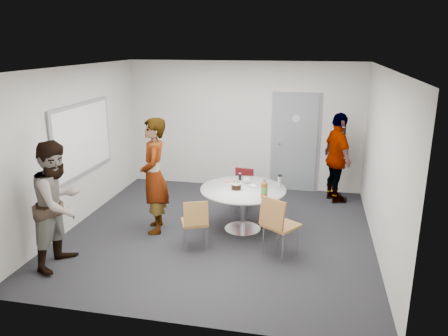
% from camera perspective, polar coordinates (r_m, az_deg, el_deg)
% --- Properties ---
extents(floor, '(5.00, 5.00, 0.00)m').
position_cam_1_polar(floor, '(7.40, -0.72, -8.39)').
color(floor, black).
rests_on(floor, ground).
extents(ceiling, '(5.00, 5.00, 0.00)m').
position_cam_1_polar(ceiling, '(6.74, -0.81, 12.96)').
color(ceiling, silver).
rests_on(ceiling, wall_back).
extents(wall_back, '(5.00, 0.00, 5.00)m').
position_cam_1_polar(wall_back, '(9.35, 2.60, 5.54)').
color(wall_back, silver).
rests_on(wall_back, floor).
extents(wall_left, '(0.00, 5.00, 5.00)m').
position_cam_1_polar(wall_left, '(7.87, -18.85, 2.62)').
color(wall_left, silver).
rests_on(wall_left, floor).
extents(wall_right, '(0.00, 5.00, 5.00)m').
position_cam_1_polar(wall_right, '(6.87, 20.05, 0.59)').
color(wall_right, silver).
rests_on(wall_right, floor).
extents(wall_front, '(5.00, 0.00, 5.00)m').
position_cam_1_polar(wall_front, '(4.66, -7.53, -5.81)').
color(wall_front, silver).
rests_on(wall_front, floor).
extents(door, '(1.02, 0.17, 2.12)m').
position_cam_1_polar(door, '(9.29, 9.28, 3.23)').
color(door, gray).
rests_on(door, wall_back).
extents(whiteboard, '(0.04, 1.90, 1.25)m').
position_cam_1_polar(whiteboard, '(8.00, -17.95, 3.64)').
color(whiteboard, gray).
rests_on(whiteboard, wall_left).
extents(table, '(1.42, 1.42, 1.05)m').
position_cam_1_polar(table, '(7.26, 2.66, -3.46)').
color(table, silver).
rests_on(table, floor).
extents(chair_near_left, '(0.51, 0.53, 0.81)m').
position_cam_1_polar(chair_near_left, '(6.66, -3.78, -6.75)').
color(chair_near_left, olive).
rests_on(chair_near_left, floor).
extents(chair_near_right, '(0.63, 0.65, 0.94)m').
position_cam_1_polar(chair_near_right, '(6.43, 6.97, -6.89)').
color(chair_near_right, olive).
rests_on(chair_near_right, floor).
extents(chair_far, '(0.41, 0.44, 0.78)m').
position_cam_1_polar(chair_far, '(8.26, 2.50, -2.22)').
color(chair_far, maroon).
rests_on(chair_far, floor).
extents(person_main, '(0.66, 0.81, 1.92)m').
position_cam_1_polar(person_main, '(7.24, -9.13, -1.03)').
color(person_main, '#A5C6EA').
rests_on(person_main, floor).
extents(person_left, '(0.75, 0.93, 1.81)m').
position_cam_1_polar(person_left, '(6.51, -20.80, -4.43)').
color(person_left, white).
rests_on(person_left, floor).
extents(person_right, '(0.79, 1.13, 1.78)m').
position_cam_1_polar(person_right, '(8.81, 14.59, 1.28)').
color(person_right, black).
rests_on(person_right, floor).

